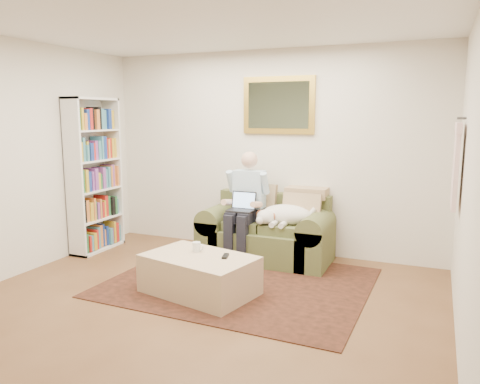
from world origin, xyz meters
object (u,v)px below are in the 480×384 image
Objects in this scene: laptop at (242,206)px; sofa at (266,238)px; sleeping_dog at (287,215)px; ottoman at (200,275)px; coffee_mug at (196,247)px; bookshelf at (94,175)px; seated_man at (244,207)px.

sofa is at bearing 41.02° from laptop.
laptop reaches higher than sofa.
ottoman is (-0.52, -1.26, -0.41)m from sleeping_dog.
coffee_mug is 2.12m from bookshelf.
sleeping_dog is 2.57m from bookshelf.
sleeping_dog is 0.33× the size of bookshelf.
sleeping_dog is 6.54× the size of coffee_mug.
sofa is at bearing 80.19° from ottoman.
seated_man is 13.36× the size of coffee_mug.
bookshelf is (-2.23, -0.46, 0.73)m from sofa.
ottoman is 0.54× the size of bookshelf.
seated_man is 4.33× the size of laptop.
laptop reaches higher than sleeping_dog.
laptop is at bearing -166.36° from sleeping_dog.
coffee_mug is at bearing -118.22° from sleeping_dog.
laptop is at bearing -90.00° from seated_man.
bookshelf is (-1.99, -0.32, 0.33)m from seated_man.
sleeping_dog is (0.52, 0.07, -0.06)m from seated_man.
sleeping_dog is at bearing 7.13° from seated_man.
seated_man is 2.04× the size of sleeping_dog.
bookshelf is at bearing 158.38° from coffee_mug.
seated_man reaches higher than sofa.
bookshelf reaches higher than seated_man.
sleeping_dog is 1.30m from coffee_mug.
coffee_mug is at bearing 128.56° from ottoman.
bookshelf reaches higher than coffee_mug.
seated_man reaches higher than laptop.
laptop is 0.55m from sleeping_dog.
sofa is 1.36m from ottoman.
seated_man is 0.53m from sleeping_dog.
sofa is 1.19× the size of seated_man.
ottoman is 10.83× the size of coffee_mug.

